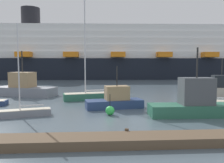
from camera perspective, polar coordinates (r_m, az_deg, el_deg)
ground_plane at (r=17.60m, az=1.85°, el=-9.76°), size 600.00×600.00×0.00m
dock_pier at (r=12.29m, az=4.38°, el=-14.90°), size 23.68×1.84×0.61m
sailboat_0 at (r=24.71m, az=26.72°, el=-4.64°), size 6.97×3.48×13.31m
sailboat_1 at (r=19.86m, az=-21.75°, el=-7.27°), size 4.38×2.12×7.60m
sailboat_2 at (r=27.16m, az=-5.89°, el=-3.49°), size 6.48×3.07×11.99m
fishing_boat_0 at (r=21.95m, az=0.81°, el=-4.81°), size 5.87×2.92×4.16m
fishing_boat_1 at (r=34.02m, az=26.83°, el=-1.67°), size 6.98×3.56×5.16m
fishing_boat_2 at (r=32.75m, az=-21.68°, el=-1.47°), size 8.80×5.31×6.16m
fishing_boat_3 at (r=19.77m, az=20.36°, el=-5.12°), size 7.15×2.22×5.72m
channel_buoy_0 at (r=30.34m, az=2.38°, el=-3.03°), size 0.74×0.74×1.47m
channel_buoy_2 at (r=18.92m, az=-0.53°, el=-7.52°), size 0.78×0.78×1.79m
cruise_ship at (r=69.10m, az=-4.32°, el=6.59°), size 110.53×20.44×21.46m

